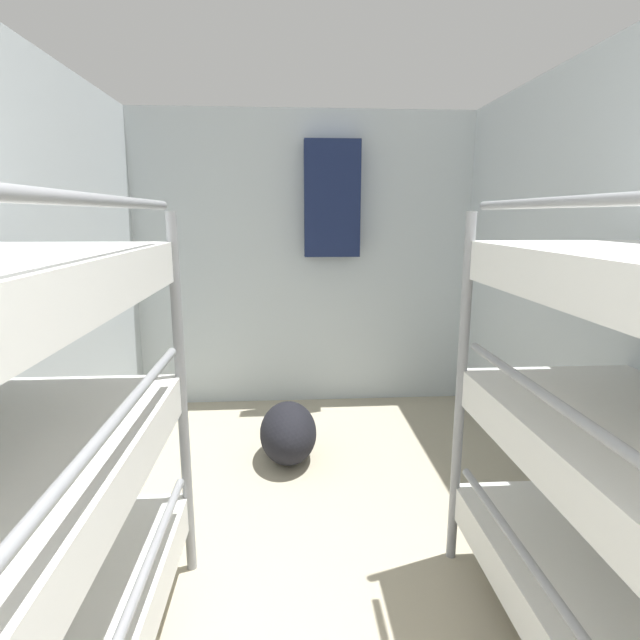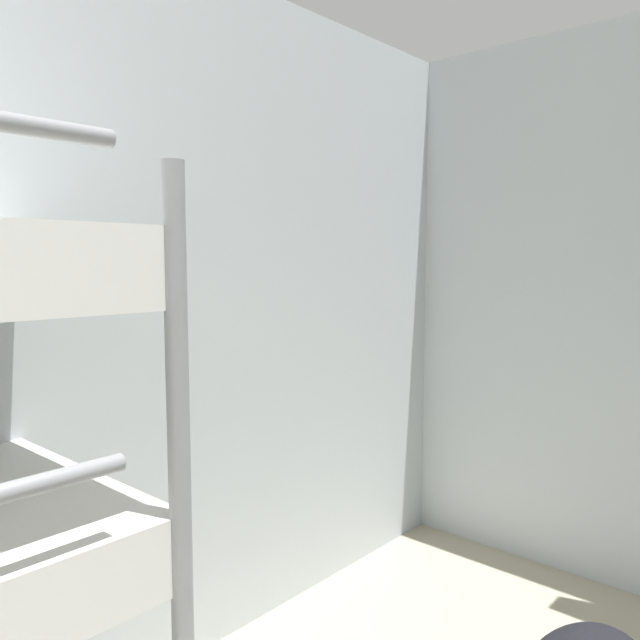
# 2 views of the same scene
# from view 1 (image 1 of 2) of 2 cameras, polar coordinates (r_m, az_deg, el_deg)

# --- Properties ---
(wall_back) EXTENTS (2.89, 0.06, 2.42)m
(wall_back) POSITION_cam_1_polar(r_m,az_deg,el_deg) (4.20, -1.75, 6.64)
(wall_back) COLOR silver
(wall_back) RESTS_ON ground_plane
(duffel_bag) EXTENTS (0.37, 0.58, 0.37)m
(duffel_bag) POSITION_cam_1_polar(r_m,az_deg,el_deg) (3.38, -3.65, -12.68)
(duffel_bag) COLOR black
(duffel_bag) RESTS_ON ground_plane
(hanging_coat) EXTENTS (0.44, 0.12, 0.90)m
(hanging_coat) POSITION_cam_1_polar(r_m,az_deg,el_deg) (4.05, 1.39, 13.64)
(hanging_coat) COLOR #192347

